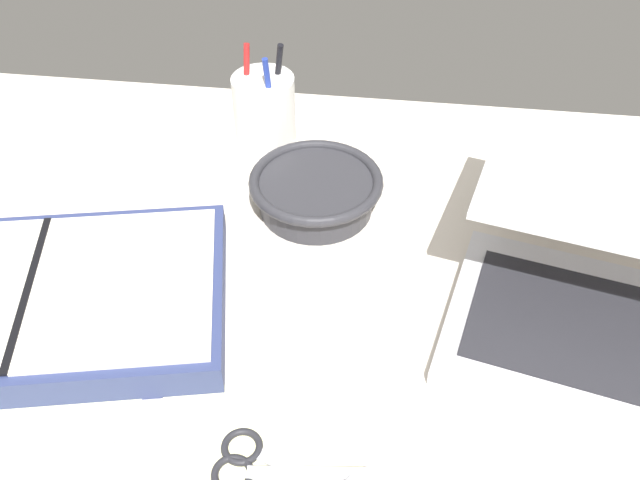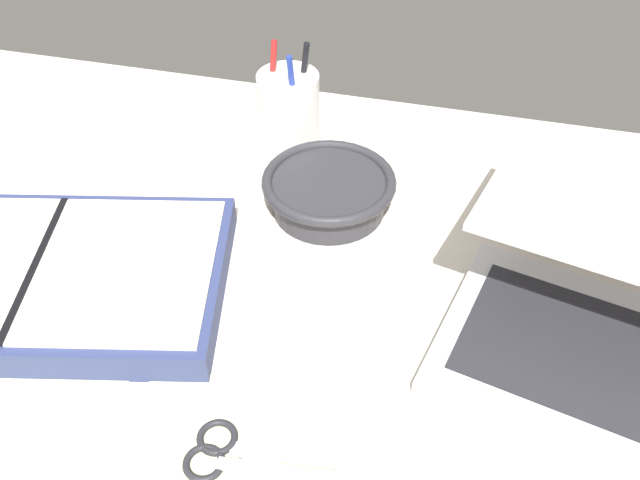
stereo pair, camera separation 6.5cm
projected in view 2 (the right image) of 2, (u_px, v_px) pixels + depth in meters
desk_top at (323, 361)px, 74.02cm from camera, size 140.00×100.00×2.00cm
laptop at (640, 322)px, 69.88cm from camera, size 42.01×39.20×14.47cm
bowl at (329, 191)px, 88.68cm from camera, size 16.71×16.71×4.97cm
pen_cup at (289, 108)px, 98.10cm from camera, size 8.47×8.47×14.85cm
planner at (40, 277)px, 78.72cm from camera, size 44.97×32.74×4.20cm
scissors at (228, 456)px, 64.50cm from camera, size 14.00×6.66×0.80cm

